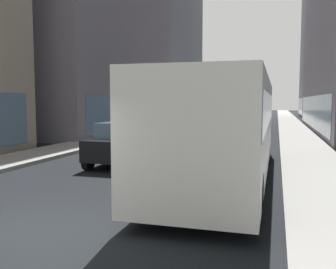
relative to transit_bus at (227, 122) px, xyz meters
The scene contains 11 objects.
ground_plane 28.96m from the transit_bus, 95.56° to the left, with size 120.00×120.00×0.00m, color black.
sidewalk_left 30.05m from the transit_bus, 106.46° to the left, with size 2.40×110.00×0.15m, color gray.
sidewalk_right 28.97m from the transit_bus, 84.24° to the left, with size 2.40×110.00×0.15m, color gray.
building_left_far 43.33m from the transit_bus, 110.91° to the left, with size 8.27×23.07×30.47m.
transit_bus is the anchor object (origin of this frame).
car_yellow_taxi 18.33m from the transit_bus, 90.00° to the left, with size 1.90×4.46×1.62m.
car_black_suv 4.38m from the transit_bus, 159.52° to the left, with size 1.81×4.14×1.62m.
car_silver_sedan 20.18m from the transit_bus, 101.44° to the left, with size 1.88×4.57×1.62m.
car_red_coupe 26.35m from the transit_bus, 98.74° to the left, with size 1.85×4.33×1.62m.
box_truck 33.00m from the transit_bus, 99.77° to the left, with size 2.30×7.50×3.05m.
dalmatian_dog 4.17m from the transit_bus, 115.48° to the right, with size 0.22×0.96×0.72m.
Camera 1 is at (4.30, -5.44, 2.43)m, focal length 39.75 mm.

